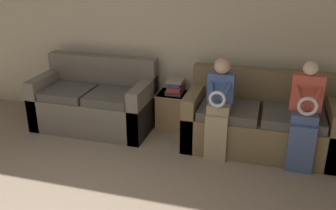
{
  "coord_description": "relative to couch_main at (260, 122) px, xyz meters",
  "views": [
    {
      "loc": [
        1.64,
        -1.8,
        2.31
      ],
      "look_at": [
        0.58,
        1.88,
        0.76
      ],
      "focal_mm": 40.0,
      "sensor_mm": 36.0,
      "label": 1
    }
  ],
  "objects": [
    {
      "name": "couch_side",
      "position": [
        -2.27,
        0.01,
        0.01
      ],
      "size": [
        1.63,
        0.86,
        0.97
      ],
      "color": "#70665B",
      "rests_on": "ground_plane"
    },
    {
      "name": "book_stack",
      "position": [
        -1.18,
        0.28,
        0.26
      ],
      "size": [
        0.23,
        0.32,
        0.21
      ],
      "color": "#4C4C56",
      "rests_on": "side_shelf"
    },
    {
      "name": "child_right_seated",
      "position": [
        0.48,
        -0.35,
        0.33
      ],
      "size": [
        0.35,
        0.37,
        1.24
      ],
      "color": "#475B8E",
      "rests_on": "ground_plane"
    },
    {
      "name": "wall_back",
      "position": [
        -1.56,
        0.53,
        0.93
      ],
      "size": [
        7.41,
        0.06,
        2.55
      ],
      "color": "beige",
      "rests_on": "ground_plane"
    },
    {
      "name": "side_shelf",
      "position": [
        -1.18,
        0.28,
        -0.08
      ],
      "size": [
        0.49,
        0.4,
        0.5
      ],
      "color": "#9E7A51",
      "rests_on": "ground_plane"
    },
    {
      "name": "child_left_seated",
      "position": [
        -0.48,
        -0.35,
        0.33
      ],
      "size": [
        0.31,
        0.38,
        1.2
      ],
      "color": "tan",
      "rests_on": "ground_plane"
    },
    {
      "name": "couch_main",
      "position": [
        0.0,
        0.0,
        0.0
      ],
      "size": [
        1.84,
        0.86,
        0.95
      ],
      "color": "brown",
      "rests_on": "ground_plane"
    }
  ]
}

